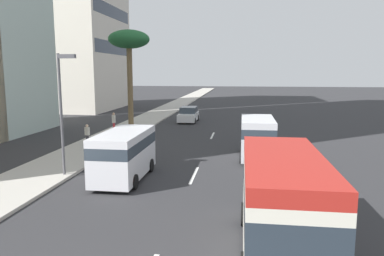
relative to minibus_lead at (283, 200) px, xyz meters
The scene contains 12 objects.
ground_plane 26.50m from the minibus_lead, ahead, with size 198.00×198.00×0.00m, color #2D2D30.
sidewalk_right 28.80m from the minibus_lead, 24.42° to the left, with size 162.00×3.76×0.15m, color #B2ADA3.
lane_stripe_mid 8.96m from the minibus_lead, 24.98° to the left, with size 3.20×0.16×0.01m, color silver.
lane_stripe_far 20.72m from the minibus_lead, 10.37° to the left, with size 3.20×0.16×0.01m, color silver.
minibus_lead is the anchor object (origin of this frame).
car_second 29.66m from the minibus_lead, 13.73° to the left, with size 4.49×1.90×1.63m.
van_third 12.36m from the minibus_lead, ahead, with size 4.70×2.15×2.57m.
van_fourth 9.90m from the minibus_lead, 46.30° to the left, with size 5.17×2.14×2.47m.
pedestrian_near_lamp 18.81m from the minibus_lead, 41.05° to the left, with size 0.34×0.38×1.54m.
pedestrian_mid_block 23.51m from the minibus_lead, 31.86° to the left, with size 0.32×0.23×1.76m.
palm_tree 28.78m from the minibus_lead, 26.36° to the left, with size 4.07×4.07×9.38m.
street_lamp 12.53m from the minibus_lead, 56.75° to the left, with size 0.24×0.97×6.22m.
Camera 1 is at (-5.51, -2.45, 5.49)m, focal length 34.39 mm.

